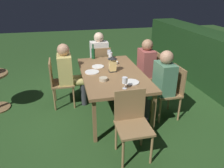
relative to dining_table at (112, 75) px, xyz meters
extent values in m
plane|color=#26471E|center=(0.00, 0.00, -0.67)|extent=(16.00, 16.00, 0.00)
cube|color=olive|center=(0.00, 0.00, 0.03)|extent=(1.74, 1.00, 0.04)
cube|color=olive|center=(-0.80, -0.43, -0.33)|extent=(0.05, 0.05, 0.68)
cube|color=olive|center=(0.80, -0.43, -0.33)|extent=(0.05, 0.05, 0.68)
cube|color=olive|center=(-0.80, 0.43, -0.33)|extent=(0.05, 0.05, 0.68)
cube|color=olive|center=(0.80, 0.43, -0.33)|extent=(0.05, 0.05, 0.68)
cube|color=#937047|center=(0.39, 0.82, -0.23)|extent=(0.42, 0.40, 0.03)
cube|color=#937047|center=(0.39, 1.01, -0.01)|extent=(0.40, 0.03, 0.42)
cylinder|color=#937047|center=(0.57, 0.65, -0.46)|extent=(0.03, 0.03, 0.42)
cylinder|color=#937047|center=(0.21, 0.65, -0.46)|extent=(0.03, 0.03, 0.42)
cylinder|color=#937047|center=(0.57, 0.99, -0.46)|extent=(0.03, 0.03, 0.42)
cylinder|color=#937047|center=(0.21, 0.99, -0.46)|extent=(0.03, 0.03, 0.42)
cube|color=#4C7A5B|center=(0.39, 0.76, 0.03)|extent=(0.38, 0.24, 0.50)
sphere|color=tan|center=(0.39, 0.76, 0.37)|extent=(0.21, 0.21, 0.21)
cylinder|color=#4C7A5B|center=(0.48, 0.62, -0.21)|extent=(0.13, 0.36, 0.13)
cylinder|color=#4C7A5B|center=(0.30, 0.62, -0.21)|extent=(0.13, 0.36, 0.13)
cylinder|color=#333338|center=(0.48, 0.46, -0.44)|extent=(0.11, 0.11, 0.45)
cylinder|color=#333338|center=(0.30, 0.46, -0.44)|extent=(0.11, 0.11, 0.45)
cube|color=#937047|center=(-0.39, 0.82, -0.23)|extent=(0.42, 0.40, 0.03)
cube|color=#937047|center=(-0.39, 1.01, -0.01)|extent=(0.40, 0.03, 0.42)
cylinder|color=#937047|center=(-0.21, 0.65, -0.46)|extent=(0.03, 0.03, 0.42)
cylinder|color=#937047|center=(-0.57, 0.65, -0.46)|extent=(0.03, 0.03, 0.42)
cylinder|color=#937047|center=(-0.21, 0.99, -0.46)|extent=(0.03, 0.03, 0.42)
cylinder|color=#937047|center=(-0.57, 0.99, -0.46)|extent=(0.03, 0.03, 0.42)
cube|color=#9E4C47|center=(-0.39, 0.76, 0.03)|extent=(0.38, 0.24, 0.50)
sphere|color=#997051|center=(-0.39, 0.76, 0.37)|extent=(0.21, 0.21, 0.21)
cylinder|color=#9E4C47|center=(-0.30, 0.62, -0.21)|extent=(0.13, 0.36, 0.13)
cylinder|color=#9E4C47|center=(-0.48, 0.62, -0.21)|extent=(0.13, 0.36, 0.13)
cylinder|color=#333338|center=(-0.30, 0.46, -0.44)|extent=(0.11, 0.11, 0.45)
cylinder|color=#333338|center=(-0.48, 0.46, -0.44)|extent=(0.11, 0.11, 0.45)
cube|color=#937047|center=(-1.19, 0.00, -0.23)|extent=(0.40, 0.42, 0.03)
cube|color=#937047|center=(-1.00, 0.00, -0.01)|extent=(0.03, 0.40, 0.42)
cylinder|color=#937047|center=(-1.36, -0.18, -0.46)|extent=(0.03, 0.03, 0.42)
cylinder|color=#937047|center=(-1.36, 0.18, -0.46)|extent=(0.03, 0.03, 0.42)
cylinder|color=#937047|center=(-1.02, -0.18, -0.46)|extent=(0.03, 0.03, 0.42)
cylinder|color=#937047|center=(-1.02, 0.18, -0.46)|extent=(0.03, 0.03, 0.42)
cube|color=white|center=(-1.25, 0.00, 0.03)|extent=(0.24, 0.38, 0.50)
sphere|color=beige|center=(-1.25, 0.00, 0.37)|extent=(0.21, 0.21, 0.21)
cylinder|color=white|center=(-1.39, -0.09, -0.21)|extent=(0.36, 0.13, 0.13)
cylinder|color=white|center=(-1.39, 0.09, -0.21)|extent=(0.36, 0.13, 0.13)
cylinder|color=#333338|center=(-1.55, -0.09, -0.44)|extent=(0.11, 0.11, 0.45)
cylinder|color=#333338|center=(-1.55, 0.09, -0.44)|extent=(0.11, 0.11, 0.45)
cube|color=#937047|center=(1.19, 0.00, -0.23)|extent=(0.40, 0.42, 0.03)
cube|color=#937047|center=(1.00, 0.00, -0.01)|extent=(0.03, 0.40, 0.42)
cylinder|color=#937047|center=(1.36, 0.18, -0.46)|extent=(0.03, 0.03, 0.42)
cylinder|color=#937047|center=(1.36, -0.18, -0.46)|extent=(0.03, 0.03, 0.42)
cylinder|color=#937047|center=(1.02, 0.18, -0.46)|extent=(0.03, 0.03, 0.42)
cylinder|color=#937047|center=(1.02, -0.18, -0.46)|extent=(0.03, 0.03, 0.42)
cube|color=#937047|center=(-0.39, -0.82, -0.23)|extent=(0.42, 0.40, 0.03)
cube|color=#937047|center=(-0.39, -1.01, -0.01)|extent=(0.40, 0.02, 0.42)
cylinder|color=#937047|center=(-0.57, -0.65, -0.46)|extent=(0.03, 0.03, 0.42)
cylinder|color=#937047|center=(-0.21, -0.65, -0.46)|extent=(0.03, 0.03, 0.42)
cylinder|color=#937047|center=(-0.57, -0.99, -0.46)|extent=(0.03, 0.03, 0.42)
cylinder|color=#937047|center=(-0.21, -0.99, -0.46)|extent=(0.03, 0.03, 0.42)
cube|color=tan|center=(-0.39, -0.76, 0.03)|extent=(0.38, 0.24, 0.50)
sphere|color=tan|center=(-0.39, -0.76, 0.37)|extent=(0.21, 0.21, 0.21)
cylinder|color=tan|center=(-0.48, -0.62, -0.21)|extent=(0.13, 0.36, 0.13)
cylinder|color=tan|center=(-0.30, -0.62, -0.21)|extent=(0.13, 0.36, 0.13)
cylinder|color=#333338|center=(-0.48, -0.46, -0.44)|extent=(0.11, 0.11, 0.45)
cylinder|color=#333338|center=(-0.30, -0.46, -0.44)|extent=(0.11, 0.11, 0.45)
cube|color=black|center=(-0.04, 0.02, 0.06)|extent=(0.12, 0.12, 0.01)
cube|color=#F9D17A|center=(-0.04, 0.02, 0.17)|extent=(0.11, 0.11, 0.20)
cone|color=black|center=(-0.04, 0.02, 0.29)|extent=(0.15, 0.15, 0.05)
cylinder|color=#144723|center=(-0.80, -0.19, 0.15)|extent=(0.07, 0.07, 0.20)
cylinder|color=#144723|center=(-0.80, -0.19, 0.30)|extent=(0.03, 0.03, 0.09)
cylinder|color=silver|center=(0.65, 0.03, 0.05)|extent=(0.06, 0.06, 0.00)
cylinder|color=silver|center=(0.65, 0.03, 0.10)|extent=(0.01, 0.01, 0.08)
cylinder|color=silver|center=(0.65, 0.03, 0.18)|extent=(0.08, 0.08, 0.08)
cylinder|color=maroon|center=(0.65, 0.03, 0.15)|extent=(0.07, 0.07, 0.03)
cylinder|color=silver|center=(-0.75, 0.12, 0.05)|extent=(0.06, 0.06, 0.00)
cylinder|color=silver|center=(-0.75, 0.12, 0.10)|extent=(0.01, 0.01, 0.08)
cylinder|color=silver|center=(-0.75, 0.12, 0.18)|extent=(0.08, 0.08, 0.08)
cylinder|color=maroon|center=(-0.75, 0.12, 0.15)|extent=(0.07, 0.07, 0.03)
cylinder|color=silver|center=(-0.59, 0.11, 0.05)|extent=(0.06, 0.06, 0.00)
cylinder|color=silver|center=(-0.59, 0.11, 0.10)|extent=(0.01, 0.01, 0.08)
cylinder|color=silver|center=(-0.59, 0.11, 0.18)|extent=(0.08, 0.08, 0.08)
cylinder|color=maroon|center=(-0.59, 0.11, 0.15)|extent=(0.07, 0.07, 0.03)
cylinder|color=white|center=(-0.31, -0.19, 0.06)|extent=(0.21, 0.21, 0.01)
cylinder|color=white|center=(0.48, 0.18, 0.06)|extent=(0.24, 0.24, 0.01)
cylinder|color=white|center=(-0.06, -0.33, 0.06)|extent=(0.23, 0.23, 0.01)
cylinder|color=#BCAD8E|center=(0.32, -0.21, 0.08)|extent=(0.13, 0.13, 0.05)
cylinder|color=#424C1E|center=(0.32, -0.21, 0.09)|extent=(0.11, 0.11, 0.02)
cylinder|color=silver|center=(-0.41, 0.14, 0.07)|extent=(0.14, 0.14, 0.05)
cylinder|color=tan|center=(-0.41, 0.14, 0.08)|extent=(0.12, 0.12, 0.01)
camera|label=1|loc=(3.23, -0.74, 1.34)|focal=34.17mm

